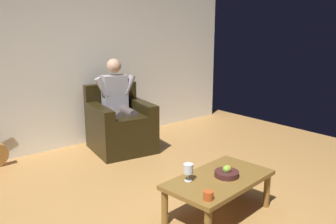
{
  "coord_description": "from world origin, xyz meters",
  "views": [
    {
      "loc": [
        2.01,
        1.87,
        1.73
      ],
      "look_at": [
        -0.48,
        -1.12,
        0.78
      ],
      "focal_mm": 37.85,
      "sensor_mm": 36.0,
      "label": 1
    }
  ],
  "objects_px": {
    "person_seated": "(118,102)",
    "wine_glass_near": "(188,170)",
    "armchair": "(120,127)",
    "candle_jar": "(208,195)",
    "coffee_table": "(219,183)",
    "fruit_bowl": "(227,173)"
  },
  "relations": [
    {
      "from": "person_seated",
      "to": "wine_glass_near",
      "type": "xyz_separation_m",
      "value": [
        0.57,
        2.05,
        -0.21
      ]
    },
    {
      "from": "wine_glass_near",
      "to": "person_seated",
      "type": "bearing_deg",
      "value": -105.41
    },
    {
      "from": "armchair",
      "to": "fruit_bowl",
      "type": "height_order",
      "value": "armchair"
    },
    {
      "from": "wine_glass_near",
      "to": "fruit_bowl",
      "type": "xyz_separation_m",
      "value": [
        -0.34,
        0.16,
        -0.07
      ]
    },
    {
      "from": "armchair",
      "to": "candle_jar",
      "type": "height_order",
      "value": "armchair"
    },
    {
      "from": "coffee_table",
      "to": "candle_jar",
      "type": "height_order",
      "value": "candle_jar"
    },
    {
      "from": "fruit_bowl",
      "to": "person_seated",
      "type": "bearing_deg",
      "value": -95.9
    },
    {
      "from": "armchair",
      "to": "wine_glass_near",
      "type": "relative_size",
      "value": 6.05
    },
    {
      "from": "armchair",
      "to": "person_seated",
      "type": "height_order",
      "value": "person_seated"
    },
    {
      "from": "person_seated",
      "to": "fruit_bowl",
      "type": "distance_m",
      "value": 2.24
    },
    {
      "from": "person_seated",
      "to": "candle_jar",
      "type": "xyz_separation_m",
      "value": [
        0.68,
        2.41,
        -0.28
      ]
    },
    {
      "from": "candle_jar",
      "to": "fruit_bowl",
      "type": "bearing_deg",
      "value": -155.81
    },
    {
      "from": "wine_glass_near",
      "to": "fruit_bowl",
      "type": "height_order",
      "value": "wine_glass_near"
    },
    {
      "from": "coffee_table",
      "to": "fruit_bowl",
      "type": "xyz_separation_m",
      "value": [
        -0.07,
        0.03,
        0.09
      ]
    },
    {
      "from": "fruit_bowl",
      "to": "candle_jar",
      "type": "relative_size",
      "value": 2.77
    },
    {
      "from": "armchair",
      "to": "wine_glass_near",
      "type": "height_order",
      "value": "armchair"
    },
    {
      "from": "coffee_table",
      "to": "candle_jar",
      "type": "xyz_separation_m",
      "value": [
        0.38,
        0.23,
        0.09
      ]
    },
    {
      "from": "coffee_table",
      "to": "wine_glass_near",
      "type": "xyz_separation_m",
      "value": [
        0.26,
        -0.13,
        0.16
      ]
    },
    {
      "from": "wine_glass_near",
      "to": "candle_jar",
      "type": "bearing_deg",
      "value": 72.02
    },
    {
      "from": "armchair",
      "to": "wine_glass_near",
      "type": "xyz_separation_m",
      "value": [
        0.56,
        2.02,
        0.15
      ]
    },
    {
      "from": "wine_glass_near",
      "to": "candle_jar",
      "type": "relative_size",
      "value": 1.96
    },
    {
      "from": "fruit_bowl",
      "to": "candle_jar",
      "type": "height_order",
      "value": "fruit_bowl"
    }
  ]
}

